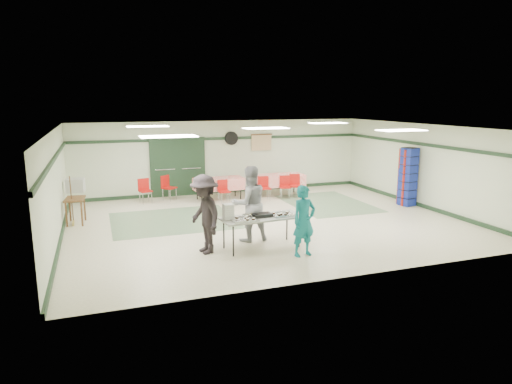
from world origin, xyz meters
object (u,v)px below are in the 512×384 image
object	(u,v)px
crate_stack_blue_a	(406,187)
chair_b	(264,186)
volunteer_teal	(304,221)
crate_stack_blue_b	(408,177)
dining_table_a	(277,180)
chair_a	(285,185)
crate_stack_red	(406,177)
chair_loose_a	(167,185)
chair_d	(223,189)
dining_table_b	(219,183)
office_printer	(75,185)
chair_loose_b	(145,188)
broom	(72,200)
chair_c	(295,183)
volunteer_dark	(205,214)
printer_table	(75,202)
volunteer_grey	(250,204)
serving_table	(262,218)

from	to	relation	value
crate_stack_blue_a	chair_b	bearing A→B (deg)	150.50
volunteer_teal	crate_stack_blue_b	distance (m)	6.34
dining_table_a	crate_stack_blue_b	world-z (taller)	crate_stack_blue_b
chair_b	chair_a	bearing A→B (deg)	4.54
dining_table_a	crate_stack_red	world-z (taller)	crate_stack_red
chair_loose_a	chair_d	bearing A→B (deg)	-72.07
dining_table_b	crate_stack_blue_b	size ratio (longest dim) A/B	0.90
chair_a	office_printer	xyz separation A→B (m)	(-6.94, -0.29, 0.46)
chair_loose_b	office_printer	world-z (taller)	office_printer
chair_loose_a	crate_stack_blue_a	xyz separation A→B (m)	(7.37, -3.39, 0.08)
chair_b	office_printer	distance (m)	6.16
chair_a	broom	bearing A→B (deg)	-153.30
crate_stack_red	crate_stack_blue_b	xyz separation A→B (m)	(0.00, -0.10, 0.03)
chair_c	crate_stack_blue_a	xyz separation A→B (m)	(2.96, -2.36, 0.10)
chair_a	chair_loose_b	size ratio (longest dim) A/B	0.96
crate_stack_red	volunteer_dark	bearing A→B (deg)	-161.13
office_printer	volunteer_dark	bearing A→B (deg)	-51.30
printer_table	chair_d	bearing A→B (deg)	20.55
printer_table	chair_a	bearing A→B (deg)	15.88
volunteer_grey	volunteer_teal	bearing A→B (deg)	115.13
dining_table_b	chair_c	distance (m)	2.74
chair_loose_b	crate_stack_red	bearing A→B (deg)	-35.31
dining_table_a	chair_b	world-z (taller)	chair_b
volunteer_teal	chair_loose_a	size ratio (longest dim) A/B	1.84
crate_stack_blue_a	printer_table	xyz separation A→B (m)	(-10.30, 1.14, 0.01)
crate_stack_red	broom	distance (m)	10.43
serving_table	volunteer_teal	xyz separation A→B (m)	(0.70, -0.83, 0.09)
serving_table	chair_a	distance (m)	5.67
chair_c	chair_loose_b	bearing A→B (deg)	-179.01
chair_a	printer_table	size ratio (longest dim) A/B	0.97
chair_d	printer_table	world-z (taller)	chair_d
chair_c	volunteer_grey	bearing A→B (deg)	-116.08
volunteer_dark	office_printer	size ratio (longest dim) A/B	3.57
crate_stack_blue_b	office_printer	bearing A→B (deg)	168.12
chair_b	printer_table	world-z (taller)	chair_b
chair_b	chair_loose_b	size ratio (longest dim) A/B	0.99
volunteer_grey	chair_d	bearing A→B (deg)	-99.85
crate_stack_blue_b	chair_a	bearing A→B (deg)	143.91
volunteer_teal	office_printer	xyz separation A→B (m)	(-4.93, 5.53, 0.14)
volunteer_dark	volunteer_teal	bearing A→B (deg)	54.70
chair_loose_a	dining_table_a	bearing A→B (deg)	-47.95
crate_stack_blue_a	crate_stack_blue_b	world-z (taller)	crate_stack_blue_b
chair_d	crate_stack_blue_a	distance (m)	6.11
dining_table_b	volunteer_teal	bearing A→B (deg)	-90.67
chair_c	crate_stack_red	bearing A→B (deg)	-28.23
volunteer_teal	volunteer_grey	xyz separation A→B (m)	(-0.78, 1.47, 0.14)
chair_d	chair_loose_a	distance (m)	2.02
chair_loose_b	crate_stack_blue_a	xyz separation A→B (m)	(8.17, -3.20, 0.10)
chair_loose_b	crate_stack_red	world-z (taller)	crate_stack_red
dining_table_b	chair_d	bearing A→B (deg)	-92.29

